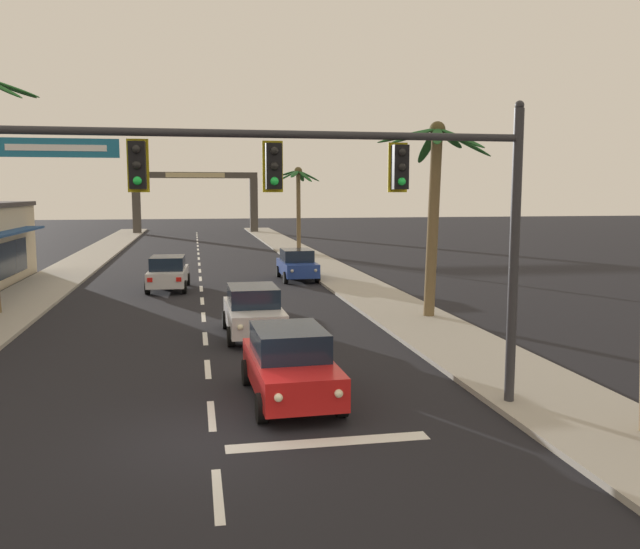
{
  "coord_description": "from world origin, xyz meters",
  "views": [
    {
      "loc": [
        -0.27,
        -12.71,
        4.83
      ],
      "look_at": [
        3.66,
        8.0,
        2.2
      ],
      "focal_mm": 37.19,
      "sensor_mm": 36.0,
      "label": 1
    }
  ],
  "objects_px": {
    "sedan_oncoming_far": "(168,273)",
    "palm_right_farthest": "(298,191)",
    "sedan_third_in_queue": "(253,311)",
    "sedan_lead_at_stop_bar": "(290,363)",
    "town_gateway_arch": "(196,194)",
    "traffic_signal_mast": "(352,190)",
    "sedan_parked_nearest_kerb": "(297,264)",
    "palm_right_second": "(435,184)"
  },
  "relations": [
    {
      "from": "palm_right_farthest",
      "to": "palm_right_second",
      "type": "bearing_deg",
      "value": -87.2
    },
    {
      "from": "sedan_lead_at_stop_bar",
      "to": "sedan_oncoming_far",
      "type": "xyz_separation_m",
      "value": [
        -3.45,
        18.5,
        0.0
      ]
    },
    {
      "from": "traffic_signal_mast",
      "to": "sedan_parked_nearest_kerb",
      "type": "height_order",
      "value": "traffic_signal_mast"
    },
    {
      "from": "sedan_lead_at_stop_bar",
      "to": "traffic_signal_mast",
      "type": "bearing_deg",
      "value": -52.7
    },
    {
      "from": "sedan_oncoming_far",
      "to": "sedan_third_in_queue",
      "type": "bearing_deg",
      "value": -74.26
    },
    {
      "from": "sedan_oncoming_far",
      "to": "town_gateway_arch",
      "type": "bearing_deg",
      "value": 88.01
    },
    {
      "from": "traffic_signal_mast",
      "to": "town_gateway_arch",
      "type": "height_order",
      "value": "town_gateway_arch"
    },
    {
      "from": "sedan_oncoming_far",
      "to": "sedan_parked_nearest_kerb",
      "type": "xyz_separation_m",
      "value": [
        6.88,
        2.55,
        0.0
      ]
    },
    {
      "from": "traffic_signal_mast",
      "to": "sedan_oncoming_far",
      "type": "height_order",
      "value": "traffic_signal_mast"
    },
    {
      "from": "sedan_lead_at_stop_bar",
      "to": "sedan_third_in_queue",
      "type": "distance_m",
      "value": 7.08
    },
    {
      "from": "sedan_parked_nearest_kerb",
      "to": "palm_right_farthest",
      "type": "height_order",
      "value": "palm_right_farthest"
    },
    {
      "from": "palm_right_second",
      "to": "palm_right_farthest",
      "type": "height_order",
      "value": "palm_right_second"
    },
    {
      "from": "sedan_parked_nearest_kerb",
      "to": "palm_right_second",
      "type": "height_order",
      "value": "palm_right_second"
    },
    {
      "from": "sedan_lead_at_stop_bar",
      "to": "palm_right_farthest",
      "type": "bearing_deg",
      "value": 80.78
    },
    {
      "from": "sedan_lead_at_stop_bar",
      "to": "sedan_oncoming_far",
      "type": "bearing_deg",
      "value": 100.56
    },
    {
      "from": "traffic_signal_mast",
      "to": "sedan_parked_nearest_kerb",
      "type": "distance_m",
      "value": 22.99
    },
    {
      "from": "sedan_lead_at_stop_bar",
      "to": "palm_right_farthest",
      "type": "xyz_separation_m",
      "value": [
        5.52,
        33.99,
        4.03
      ]
    },
    {
      "from": "sedan_third_in_queue",
      "to": "sedan_parked_nearest_kerb",
      "type": "height_order",
      "value": "same"
    },
    {
      "from": "sedan_third_in_queue",
      "to": "palm_right_farthest",
      "type": "xyz_separation_m",
      "value": [
        5.75,
        26.92,
        4.03
      ]
    },
    {
      "from": "palm_right_second",
      "to": "sedan_third_in_queue",
      "type": "bearing_deg",
      "value": -166.4
    },
    {
      "from": "traffic_signal_mast",
      "to": "sedan_third_in_queue",
      "type": "bearing_deg",
      "value": 98.93
    },
    {
      "from": "traffic_signal_mast",
      "to": "palm_right_farthest",
      "type": "bearing_deg",
      "value": 82.92
    },
    {
      "from": "sedan_third_in_queue",
      "to": "sedan_oncoming_far",
      "type": "xyz_separation_m",
      "value": [
        -3.22,
        11.43,
        0.0
      ]
    },
    {
      "from": "traffic_signal_mast",
      "to": "palm_right_farthest",
      "type": "xyz_separation_m",
      "value": [
        4.41,
        35.45,
        0.01
      ]
    },
    {
      "from": "palm_right_second",
      "to": "palm_right_farthest",
      "type": "relative_size",
      "value": 1.11
    },
    {
      "from": "sedan_lead_at_stop_bar",
      "to": "sedan_parked_nearest_kerb",
      "type": "bearing_deg",
      "value": 80.76
    },
    {
      "from": "traffic_signal_mast",
      "to": "sedan_lead_at_stop_bar",
      "type": "relative_size",
      "value": 2.39
    },
    {
      "from": "sedan_third_in_queue",
      "to": "sedan_parked_nearest_kerb",
      "type": "distance_m",
      "value": 14.46
    },
    {
      "from": "palm_right_second",
      "to": "palm_right_farthest",
      "type": "xyz_separation_m",
      "value": [
        -1.23,
        25.23,
        -0.23
      ]
    },
    {
      "from": "sedan_lead_at_stop_bar",
      "to": "town_gateway_arch",
      "type": "xyz_separation_m",
      "value": [
        -1.85,
        64.56,
        3.72
      ]
    },
    {
      "from": "sedan_oncoming_far",
      "to": "palm_right_farthest",
      "type": "xyz_separation_m",
      "value": [
        8.97,
        15.49,
        4.03
      ]
    },
    {
      "from": "palm_right_second",
      "to": "palm_right_farthest",
      "type": "bearing_deg",
      "value": 92.8
    },
    {
      "from": "sedan_third_in_queue",
      "to": "town_gateway_arch",
      "type": "relative_size",
      "value": 0.31
    },
    {
      "from": "sedan_lead_at_stop_bar",
      "to": "palm_right_farthest",
      "type": "relative_size",
      "value": 0.67
    },
    {
      "from": "palm_right_second",
      "to": "town_gateway_arch",
      "type": "bearing_deg",
      "value": 98.77
    },
    {
      "from": "sedan_lead_at_stop_bar",
      "to": "sedan_third_in_queue",
      "type": "relative_size",
      "value": 1.01
    },
    {
      "from": "sedan_parked_nearest_kerb",
      "to": "town_gateway_arch",
      "type": "bearing_deg",
      "value": 96.92
    },
    {
      "from": "palm_right_second",
      "to": "town_gateway_arch",
      "type": "xyz_separation_m",
      "value": [
        -8.6,
        55.8,
        -0.54
      ]
    },
    {
      "from": "sedan_lead_at_stop_bar",
      "to": "town_gateway_arch",
      "type": "relative_size",
      "value": 0.31
    },
    {
      "from": "palm_right_farthest",
      "to": "town_gateway_arch",
      "type": "bearing_deg",
      "value": 103.55
    },
    {
      "from": "sedan_oncoming_far",
      "to": "palm_right_farthest",
      "type": "relative_size",
      "value": 0.68
    },
    {
      "from": "palm_right_farthest",
      "to": "town_gateway_arch",
      "type": "height_order",
      "value": "town_gateway_arch"
    }
  ]
}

